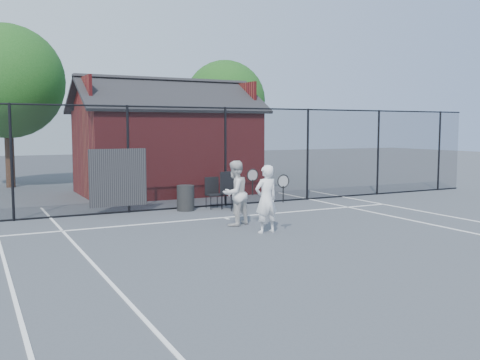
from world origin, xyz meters
name	(u,v)px	position (x,y,z in m)	size (l,w,h in m)	color
ground	(283,238)	(0.00, 0.00, 0.00)	(80.00, 80.00, 0.00)	#464A50
court_lines	(319,251)	(0.00, -1.32, 0.01)	(11.02, 18.00, 0.01)	white
fence	(185,160)	(-0.30, 5.00, 1.45)	(22.04, 3.00, 3.00)	black
clubhouse	(166,149)	(0.50, 9.00, 1.61)	(6.50, 4.36, 4.19)	maroon
tree_left	(7,82)	(-4.50, 13.50, 4.19)	(4.48, 4.48, 6.44)	#322114
tree_right	(225,101)	(5.50, 14.50, 3.71)	(3.97, 3.97, 5.70)	#322114
player_front	(266,199)	(-0.03, 0.70, 0.78)	(0.70, 0.53, 1.55)	white
player_back	(235,193)	(-0.23, 1.87, 0.79)	(0.94, 0.85, 1.58)	silver
chair_left	(232,191)	(0.82, 4.17, 0.54)	(0.52, 0.54, 1.08)	black
chair_right	(214,193)	(0.44, 4.60, 0.45)	(0.43, 0.45, 0.90)	black
waste_bin	(186,198)	(-0.46, 4.60, 0.37)	(0.50, 0.50, 0.73)	black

